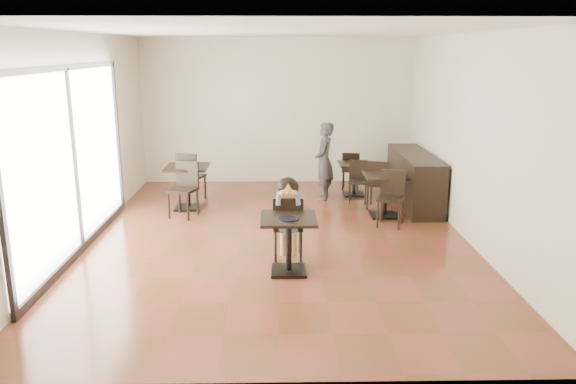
{
  "coord_description": "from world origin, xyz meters",
  "views": [
    {
      "loc": [
        -0.0,
        -8.53,
        2.96
      ],
      "look_at": [
        0.15,
        -0.89,
        1.0
      ],
      "focal_mm": 35.0,
      "sensor_mm": 36.0,
      "label": 1
    }
  ],
  "objects_px": {
    "cafe_table_mid": "(384,195)",
    "chair_left_b": "(183,190)",
    "child_table": "(289,245)",
    "child": "(288,219)",
    "cafe_table_back": "(354,179)",
    "chair_back_a": "(351,170)",
    "chair_back_b": "(358,182)",
    "adult_patron": "(324,161)",
    "cafe_table_left": "(188,187)",
    "chair_left_a": "(192,177)",
    "chair_mid_b": "(391,199)",
    "chair_mid_a": "(379,184)",
    "child_chair": "(288,227)"
  },
  "relations": [
    {
      "from": "chair_left_a",
      "to": "cafe_table_back",
      "type": "bearing_deg",
      "value": -154.39
    },
    {
      "from": "chair_mid_b",
      "to": "chair_left_b",
      "type": "distance_m",
      "value": 3.67
    },
    {
      "from": "chair_left_a",
      "to": "adult_patron",
      "type": "bearing_deg",
      "value": -159.21
    },
    {
      "from": "child_table",
      "to": "chair_mid_a",
      "type": "relative_size",
      "value": 0.83
    },
    {
      "from": "child",
      "to": "cafe_table_mid",
      "type": "distance_m",
      "value": 2.72
    },
    {
      "from": "chair_left_a",
      "to": "chair_back_a",
      "type": "bearing_deg",
      "value": -145.18
    },
    {
      "from": "child_chair",
      "to": "child",
      "type": "height_order",
      "value": "child"
    },
    {
      "from": "child_table",
      "to": "chair_back_b",
      "type": "xyz_separation_m",
      "value": [
        1.44,
        3.58,
        0.02
      ]
    },
    {
      "from": "cafe_table_mid",
      "to": "chair_mid_a",
      "type": "bearing_deg",
      "value": 90.0
    },
    {
      "from": "child_table",
      "to": "cafe_table_mid",
      "type": "xyz_separation_m",
      "value": [
        1.78,
        2.59,
        -0.0
      ]
    },
    {
      "from": "child",
      "to": "adult_patron",
      "type": "bearing_deg",
      "value": 76.47
    },
    {
      "from": "chair_left_b",
      "to": "cafe_table_mid",
      "type": "bearing_deg",
      "value": 18.16
    },
    {
      "from": "cafe_table_back",
      "to": "chair_back_a",
      "type": "relative_size",
      "value": 0.83
    },
    {
      "from": "cafe_table_left",
      "to": "chair_left_b",
      "type": "relative_size",
      "value": 0.83
    },
    {
      "from": "cafe_table_mid",
      "to": "chair_mid_b",
      "type": "bearing_deg",
      "value": -90.0
    },
    {
      "from": "child_table",
      "to": "chair_back_b",
      "type": "height_order",
      "value": "chair_back_b"
    },
    {
      "from": "child",
      "to": "chair_mid_a",
      "type": "height_order",
      "value": "child"
    },
    {
      "from": "chair_back_a",
      "to": "chair_left_a",
      "type": "bearing_deg",
      "value": 25.47
    },
    {
      "from": "child_table",
      "to": "cafe_table_back",
      "type": "bearing_deg",
      "value": 70.79
    },
    {
      "from": "child",
      "to": "chair_left_a",
      "type": "bearing_deg",
      "value": 120.05
    },
    {
      "from": "adult_patron",
      "to": "chair_back_b",
      "type": "height_order",
      "value": "adult_patron"
    },
    {
      "from": "chair_mid_b",
      "to": "chair_back_a",
      "type": "distance_m",
      "value": 2.66
    },
    {
      "from": "adult_patron",
      "to": "cafe_table_back",
      "type": "distance_m",
      "value": 0.84
    },
    {
      "from": "child_table",
      "to": "child",
      "type": "relative_size",
      "value": 0.66
    },
    {
      "from": "child",
      "to": "chair_mid_b",
      "type": "xyz_separation_m",
      "value": [
        1.78,
        1.49,
        -0.12
      ]
    },
    {
      "from": "chair_mid_b",
      "to": "chair_back_b",
      "type": "xyz_separation_m",
      "value": [
        -0.34,
        1.53,
        -0.06
      ]
    },
    {
      "from": "chair_mid_a",
      "to": "chair_left_b",
      "type": "xyz_separation_m",
      "value": [
        -3.62,
        -0.51,
        0.03
      ]
    },
    {
      "from": "chair_back_b",
      "to": "chair_mid_b",
      "type": "bearing_deg",
      "value": -67.95
    },
    {
      "from": "cafe_table_left",
      "to": "chair_left_b",
      "type": "bearing_deg",
      "value": -90.0
    },
    {
      "from": "cafe_table_left",
      "to": "child_chair",
      "type": "bearing_deg",
      "value": -55.04
    },
    {
      "from": "cafe_table_left",
      "to": "chair_back_b",
      "type": "distance_m",
      "value": 3.31
    },
    {
      "from": "cafe_table_mid",
      "to": "chair_left_b",
      "type": "relative_size",
      "value": 0.79
    },
    {
      "from": "cafe_table_left",
      "to": "chair_left_a",
      "type": "xyz_separation_m",
      "value": [
        0.0,
        0.55,
        0.08
      ]
    },
    {
      "from": "child_table",
      "to": "child",
      "type": "bearing_deg",
      "value": 90.0
    },
    {
      "from": "child_chair",
      "to": "cafe_table_left",
      "type": "relative_size",
      "value": 1.15
    },
    {
      "from": "chair_mid_b",
      "to": "chair_left_a",
      "type": "xyz_separation_m",
      "value": [
        -3.62,
        1.69,
        0.03
      ]
    },
    {
      "from": "adult_patron",
      "to": "chair_left_b",
      "type": "distance_m",
      "value": 2.9
    },
    {
      "from": "chair_left_b",
      "to": "chair_back_b",
      "type": "xyz_separation_m",
      "value": [
        3.28,
        0.94,
        -0.09
      ]
    },
    {
      "from": "child_table",
      "to": "cafe_table_back",
      "type": "xyz_separation_m",
      "value": [
        1.44,
        4.13,
        -0.05
      ]
    },
    {
      "from": "chair_mid_a",
      "to": "chair_left_a",
      "type": "relative_size",
      "value": 0.95
    },
    {
      "from": "chair_back_a",
      "to": "adult_patron",
      "type": "bearing_deg",
      "value": 62.12
    },
    {
      "from": "cafe_table_mid",
      "to": "chair_back_b",
      "type": "distance_m",
      "value": 1.04
    },
    {
      "from": "child",
      "to": "cafe_table_mid",
      "type": "height_order",
      "value": "child"
    },
    {
      "from": "cafe_table_mid",
      "to": "chair_left_b",
      "type": "height_order",
      "value": "chair_left_b"
    },
    {
      "from": "cafe_table_left",
      "to": "child_table",
      "type": "bearing_deg",
      "value": -59.95
    },
    {
      "from": "child_table",
      "to": "adult_patron",
      "type": "relative_size",
      "value": 0.5
    },
    {
      "from": "cafe_table_back",
      "to": "chair_back_a",
      "type": "xyz_separation_m",
      "value": [
        0.0,
        0.55,
        0.07
      ]
    },
    {
      "from": "chair_mid_a",
      "to": "chair_back_b",
      "type": "height_order",
      "value": "chair_mid_a"
    },
    {
      "from": "cafe_table_back",
      "to": "chair_left_b",
      "type": "distance_m",
      "value": 3.61
    },
    {
      "from": "child_table",
      "to": "cafe_table_left",
      "type": "bearing_deg",
      "value": 120.05
    }
  ]
}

